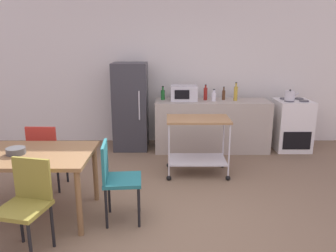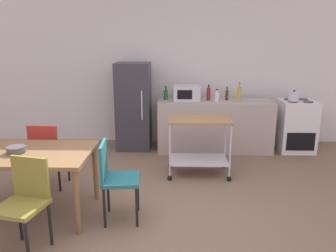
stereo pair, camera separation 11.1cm
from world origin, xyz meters
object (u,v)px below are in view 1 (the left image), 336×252
at_px(stove_oven, 293,125).
at_px(kitchen_cart, 199,137).
at_px(chair_olive, 27,201).
at_px(bottle_vinegar, 215,96).
at_px(bottle_hot_sauce, 225,95).
at_px(bottle_sparkling_water, 164,94).
at_px(microwave, 185,93).
at_px(refrigerator, 132,106).
at_px(bottle_olive_oil, 237,93).
at_px(kettle, 291,96).
at_px(dining_table, 24,160).
at_px(bottle_soda, 206,94).
at_px(chair_red, 47,152).
at_px(fruit_bowl, 17,151).
at_px(chair_teal, 117,176).

distance_m(stove_oven, kitchen_cart, 2.14).
xyz_separation_m(chair_olive, bottle_vinegar, (2.09, 2.97, 0.47)).
distance_m(chair_olive, bottle_hot_sauce, 3.88).
xyz_separation_m(bottle_sparkling_water, microwave, (0.37, -0.07, 0.04)).
distance_m(microwave, bottle_hot_sauce, 0.72).
height_order(refrigerator, bottle_olive_oil, refrigerator).
bearing_deg(bottle_hot_sauce, chair_olive, -126.28).
bearing_deg(microwave, kettle, -3.10).
bearing_deg(bottle_sparkling_water, bottle_olive_oil, -3.67).
bearing_deg(kitchen_cart, dining_table, -148.60).
bearing_deg(bottle_soda, microwave, -174.35).
relative_size(chair_olive, chair_red, 1.00).
height_order(chair_red, microwave, microwave).
distance_m(stove_oven, refrigerator, 2.92).
relative_size(microwave, fruit_bowl, 2.28).
distance_m(microwave, fruit_bowl, 3.10).
bearing_deg(dining_table, kitchen_cart, 31.40).
bearing_deg(fruit_bowl, refrigerator, 68.94).
height_order(stove_oven, bottle_vinegar, bottle_vinegar).
height_order(chair_teal, stove_oven, stove_oven).
height_order(stove_oven, kitchen_cart, stove_oven).
xyz_separation_m(dining_table, bottle_olive_oil, (2.77, 2.38, 0.36)).
xyz_separation_m(chair_red, bottle_vinegar, (2.39, 1.62, 0.47)).
bearing_deg(kettle, bottle_sparkling_water, 175.68).
relative_size(kitchen_cart, bottle_soda, 3.33).
relative_size(dining_table, microwave, 3.26).
bearing_deg(bottle_vinegar, chair_olive, -125.11).
bearing_deg(bottle_olive_oil, microwave, 179.07).
bearing_deg(bottle_olive_oil, bottle_vinegar, -171.14).
distance_m(dining_table, refrigerator, 2.64).
distance_m(refrigerator, bottle_olive_oil, 1.88).
bearing_deg(kettle, bottle_soda, 174.58).
height_order(kitchen_cart, bottle_sparkling_water, bottle_sparkling_water).
bearing_deg(stove_oven, microwave, 179.98).
height_order(kitchen_cart, microwave, microwave).
xyz_separation_m(dining_table, bottle_soda, (2.24, 2.43, 0.35)).
xyz_separation_m(dining_table, microwave, (1.86, 2.39, 0.36)).
distance_m(chair_red, stove_oven, 4.18).
relative_size(microwave, bottle_olive_oil, 1.44).
distance_m(bottle_vinegar, kettle, 1.31).
bearing_deg(bottle_olive_oil, kitchen_cart, -123.30).
bearing_deg(dining_table, kettle, 31.86).
bearing_deg(fruit_bowl, bottle_hot_sauce, 43.40).
bearing_deg(kettle, dining_table, -148.14).
bearing_deg(kettle, chair_teal, -138.23).
xyz_separation_m(microwave, bottle_olive_oil, (0.91, -0.01, 0.00)).
bearing_deg(chair_olive, fruit_bowl, 131.81).
height_order(bottle_olive_oil, kettle, bottle_olive_oil).
xyz_separation_m(microwave, bottle_hot_sauce, (0.71, 0.06, -0.04)).
height_order(refrigerator, bottle_soda, refrigerator).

